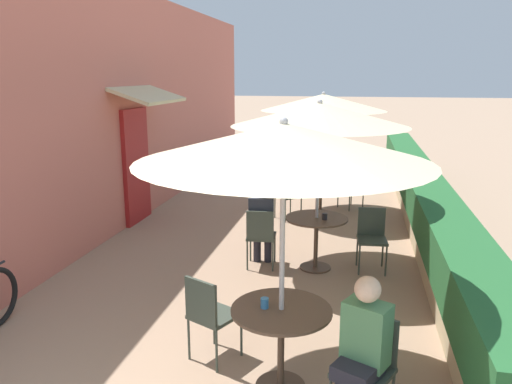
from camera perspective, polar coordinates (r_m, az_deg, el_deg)
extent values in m
cube|color=#C66B5B|center=(10.05, -12.99, 9.57)|extent=(0.24, 14.08, 4.20)
cube|color=maroon|center=(9.47, -13.52, 2.91)|extent=(0.08, 0.96, 2.10)
cube|color=beige|center=(9.20, -12.18, 10.85)|extent=(0.78, 1.80, 0.30)
cube|color=tan|center=(9.45, 18.19, -2.56)|extent=(0.44, 13.08, 0.45)
cube|color=#235B2D|center=(9.33, 18.41, 0.43)|extent=(0.60, 12.43, 0.56)
cylinder|color=brown|center=(4.56, 2.86, -17.44)|extent=(0.06, 0.06, 0.73)
cylinder|color=brown|center=(4.38, 2.92, -13.35)|extent=(0.87, 0.87, 0.02)
cylinder|color=#B7B7BC|center=(4.21, 2.98, -8.46)|extent=(0.04, 0.04, 2.29)
cone|color=beige|center=(3.95, 3.17, 5.66)|extent=(2.38, 2.38, 0.31)
sphere|color=#B7B7BC|center=(3.93, 3.20, 8.05)|extent=(0.07, 0.07, 0.07)
cube|color=#384238|center=(4.19, 12.13, -19.57)|extent=(0.54, 0.54, 0.04)
cube|color=#384238|center=(4.23, 13.41, -16.00)|extent=(0.35, 0.19, 0.42)
cylinder|color=#384238|center=(4.51, 10.86, -20.27)|extent=(0.02, 0.02, 0.45)
cube|color=#23232D|center=(4.08, 11.60, -19.21)|extent=(0.43, 0.46, 0.12)
cube|color=#4C8456|center=(4.04, 12.49, -15.50)|extent=(0.40, 0.35, 0.50)
sphere|color=beige|center=(3.86, 12.64, -10.80)|extent=(0.20, 0.20, 0.20)
cube|color=#384238|center=(4.95, -4.73, -13.86)|extent=(0.54, 0.54, 0.04)
cube|color=#384238|center=(4.73, -6.32, -12.37)|extent=(0.35, 0.19, 0.42)
cylinder|color=#384238|center=(5.07, -1.69, -15.99)|extent=(0.02, 0.02, 0.45)
cylinder|color=#384238|center=(5.28, -4.81, -14.77)|extent=(0.02, 0.02, 0.45)
cylinder|color=#384238|center=(4.83, -4.53, -17.61)|extent=(0.02, 0.02, 0.45)
cylinder|color=#384238|center=(5.05, -7.68, -16.22)|extent=(0.02, 0.02, 0.45)
cylinder|color=teal|center=(4.37, 1.00, -12.57)|extent=(0.07, 0.07, 0.09)
cylinder|color=brown|center=(7.26, 6.78, -8.55)|extent=(0.44, 0.44, 0.02)
cylinder|color=brown|center=(7.13, 6.86, -5.83)|extent=(0.06, 0.06, 0.73)
cylinder|color=brown|center=(7.02, 6.94, -3.02)|extent=(0.87, 0.87, 0.02)
cylinder|color=#B7B7BC|center=(6.91, 7.04, 0.18)|extent=(0.04, 0.04, 2.29)
cone|color=beige|center=(6.76, 7.29, 8.78)|extent=(2.38, 2.38, 0.31)
sphere|color=#B7B7BC|center=(6.74, 7.33, 10.18)|extent=(0.07, 0.07, 0.07)
cube|color=#384238|center=(7.14, 0.62, -5.08)|extent=(0.43, 0.43, 0.04)
cube|color=#384238|center=(6.90, 0.46, -3.91)|extent=(0.38, 0.06, 0.42)
cylinder|color=#384238|center=(7.37, 2.16, -6.34)|extent=(0.02, 0.02, 0.45)
cylinder|color=#384238|center=(7.40, -0.63, -6.24)|extent=(0.02, 0.02, 0.45)
cylinder|color=#384238|center=(7.03, 1.93, -7.33)|extent=(0.02, 0.02, 0.45)
cylinder|color=#384238|center=(7.06, -1.00, -7.21)|extent=(0.02, 0.02, 0.45)
cylinder|color=#23232D|center=(7.37, 1.38, -6.24)|extent=(0.11, 0.11, 0.47)
cylinder|color=#23232D|center=(7.38, 0.14, -6.20)|extent=(0.11, 0.11, 0.47)
cube|color=#23232D|center=(7.20, 0.69, -4.25)|extent=(0.33, 0.38, 0.12)
cube|color=#282D38|center=(7.02, 0.61, -2.57)|extent=(0.36, 0.25, 0.50)
sphere|color=beige|center=(6.95, 0.63, 0.41)|extent=(0.20, 0.20, 0.20)
cube|color=#384238|center=(7.15, 13.12, -5.39)|extent=(0.43, 0.43, 0.04)
cube|color=#384238|center=(7.27, 13.05, -3.36)|extent=(0.38, 0.06, 0.42)
cylinder|color=#384238|center=(7.04, 11.72, -7.57)|extent=(0.02, 0.02, 0.45)
cylinder|color=#384238|center=(7.09, 14.64, -7.61)|extent=(0.02, 0.02, 0.45)
cylinder|color=#384238|center=(7.38, 11.48, -6.58)|extent=(0.02, 0.02, 0.45)
cylinder|color=#384238|center=(7.42, 14.27, -6.62)|extent=(0.02, 0.02, 0.45)
cylinder|color=#232328|center=(6.92, 7.86, -2.79)|extent=(0.07, 0.07, 0.09)
cylinder|color=brown|center=(10.02, 7.33, -2.35)|extent=(0.44, 0.44, 0.02)
cylinder|color=brown|center=(9.93, 7.40, -0.32)|extent=(0.06, 0.06, 0.73)
cylinder|color=brown|center=(9.85, 7.46, 1.74)|extent=(0.87, 0.87, 0.02)
cylinder|color=#B7B7BC|center=(9.78, 7.53, 4.05)|extent=(0.04, 0.04, 2.29)
cone|color=beige|center=(9.67, 7.72, 10.12)|extent=(2.38, 2.38, 0.31)
sphere|color=#B7B7BC|center=(9.66, 7.75, 11.10)|extent=(0.07, 0.07, 0.07)
cube|color=#384238|center=(10.40, 10.80, 0.59)|extent=(0.56, 0.56, 0.04)
cube|color=#384238|center=(10.49, 10.19, 1.90)|extent=(0.30, 0.28, 0.42)
cylinder|color=#384238|center=(10.20, 10.64, -0.95)|extent=(0.02, 0.02, 0.45)
cylinder|color=#384238|center=(10.44, 12.14, -0.70)|extent=(0.02, 0.02, 0.45)
cylinder|color=#384238|center=(10.47, 9.36, -0.53)|extent=(0.02, 0.02, 0.45)
cylinder|color=#384238|center=(10.69, 10.84, -0.30)|extent=(0.02, 0.02, 0.45)
cube|color=#384238|center=(9.47, 3.69, -0.45)|extent=(0.56, 0.56, 0.04)
cube|color=#384238|center=(9.27, 4.35, 0.57)|extent=(0.30, 0.28, 0.42)
cylinder|color=#384238|center=(9.77, 3.96, -1.39)|extent=(0.02, 0.02, 0.45)
cylinder|color=#384238|center=(9.58, 2.17, -1.67)|extent=(0.02, 0.02, 0.45)
cylinder|color=#384238|center=(9.48, 5.18, -1.87)|extent=(0.02, 0.02, 0.45)
cylinder|color=#384238|center=(9.29, 3.37, -2.16)|extent=(0.02, 0.02, 0.45)
cylinder|color=teal|center=(9.87, 6.94, 2.12)|extent=(0.07, 0.07, 0.09)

